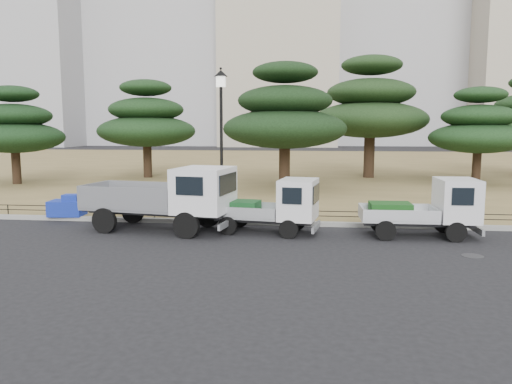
# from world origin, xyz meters

# --- Properties ---
(ground) EXTENTS (220.00, 220.00, 0.00)m
(ground) POSITION_xyz_m (0.00, 0.00, 0.00)
(ground) COLOR black
(lawn) EXTENTS (120.00, 56.00, 0.15)m
(lawn) POSITION_xyz_m (0.00, 30.60, 0.07)
(lawn) COLOR olive
(lawn) RESTS_ON ground
(curb) EXTENTS (120.00, 0.25, 0.16)m
(curb) POSITION_xyz_m (0.00, 2.60, 0.08)
(curb) COLOR gray
(curb) RESTS_ON ground
(truck_large) EXTENTS (5.38, 2.75, 2.24)m
(truck_large) POSITION_xyz_m (-3.00, 1.15, 1.24)
(truck_large) COLOR black
(truck_large) RESTS_ON ground
(truck_kei_front) EXTENTS (3.71, 2.00, 1.87)m
(truck_kei_front) POSITION_xyz_m (0.67, 1.20, 0.93)
(truck_kei_front) COLOR black
(truck_kei_front) RESTS_ON ground
(truck_kei_rear) EXTENTS (3.71, 1.68, 1.93)m
(truck_kei_rear) POSITION_xyz_m (5.75, 1.23, 0.96)
(truck_kei_rear) COLOR black
(truck_kei_rear) RESTS_ON ground
(street_lamp) EXTENTS (0.49, 0.49, 5.52)m
(street_lamp) POSITION_xyz_m (-1.41, 2.90, 3.88)
(street_lamp) COLOR black
(street_lamp) RESTS_ON lawn
(pipe_fence) EXTENTS (38.00, 0.04, 0.40)m
(pipe_fence) POSITION_xyz_m (0.00, 2.75, 0.44)
(pipe_fence) COLOR black
(pipe_fence) RESTS_ON lawn
(tarp_pile) EXTENTS (1.37, 1.06, 0.85)m
(tarp_pile) POSITION_xyz_m (-7.53, 2.81, 0.49)
(tarp_pile) COLOR #162EAE
(tarp_pile) RESTS_ON lawn
(manhole) EXTENTS (0.60, 0.60, 0.01)m
(manhole) POSITION_xyz_m (6.50, -1.20, 0.01)
(manhole) COLOR #2D2D30
(manhole) RESTS_ON ground
(pine_west_far) EXTENTS (5.87, 5.87, 5.93)m
(pine_west_far) POSITION_xyz_m (-16.07, 12.98, 3.57)
(pine_west_far) COLOR black
(pine_west_far) RESTS_ON lawn
(pine_west_near) EXTENTS (6.66, 6.66, 6.66)m
(pine_west_near) POSITION_xyz_m (-9.46, 17.87, 3.99)
(pine_west_near) COLOR black
(pine_west_near) RESTS_ON lawn
(pine_center_left) EXTENTS (6.91, 6.91, 7.02)m
(pine_center_left) POSITION_xyz_m (0.35, 12.62, 4.21)
(pine_center_left) COLOR black
(pine_center_left) RESTS_ON lawn
(pine_center_right) EXTENTS (7.76, 7.76, 8.24)m
(pine_center_right) POSITION_xyz_m (5.74, 19.53, 4.92)
(pine_center_right) COLOR black
(pine_center_right) RESTS_ON lawn
(pine_east_near) EXTENTS (5.80, 5.80, 5.86)m
(pine_east_near) POSITION_xyz_m (11.84, 16.26, 3.53)
(pine_east_near) COLOR black
(pine_east_near) RESTS_ON lawn
(tower_center_left) EXTENTS (22.00, 20.00, 55.00)m
(tower_center_left) POSITION_xyz_m (-5.00, 85.00, 27.50)
(tower_center_left) COLOR #AAA08C
(tower_center_left) RESTS_ON ground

